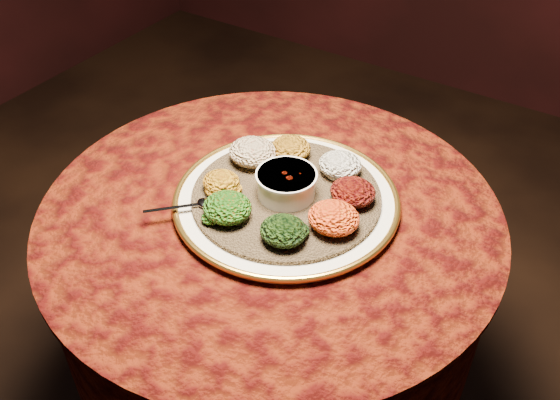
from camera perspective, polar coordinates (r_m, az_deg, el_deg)
The scene contains 13 objects.
table at distance 1.41m, azimuth -0.85°, elevation -6.34°, with size 0.96×0.96×0.73m.
platter at distance 1.29m, azimuth 0.57°, elevation 0.00°, with size 0.51×0.51×0.02m.
injera at distance 1.28m, azimuth 0.58°, elevation 0.38°, with size 0.39×0.39×0.01m, color brown.
stew_bowl at distance 1.26m, azimuth 0.59°, elevation 1.62°, with size 0.13×0.13×0.05m.
spoon at distance 1.26m, azimuth -7.27°, elevation -0.36°, with size 0.11×0.11×0.01m.
portion_ayib at distance 1.33m, azimuth 5.51°, elevation 3.23°, with size 0.09×0.09×0.04m, color silver.
portion_kitfo at distance 1.26m, azimuth 6.68°, elevation 0.74°, with size 0.09×0.09×0.04m, color black.
portion_tikil at distance 1.19m, azimuth 4.92°, elevation -1.63°, with size 0.10×0.10×0.05m, color orange.
portion_gomen at distance 1.16m, azimuth 0.32°, elevation -2.82°, with size 0.09×0.09×0.04m, color black.
portion_mixveg at distance 1.21m, azimuth -4.83°, elevation -0.70°, with size 0.10×0.09×0.05m, color #8E3509.
portion_kik at distance 1.29m, azimuth -5.40°, elevation 1.66°, with size 0.08×0.07×0.04m, color #B0790F.
portion_timatim at distance 1.36m, azimuth -2.53°, elevation 4.42°, with size 0.11×0.10×0.05m, color maroon.
portion_shiro at distance 1.37m, azimuth 0.99°, elevation 4.79°, with size 0.09×0.08×0.04m, color #A46813.
Camera 1 is at (0.55, -0.81, 1.57)m, focal length 40.00 mm.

